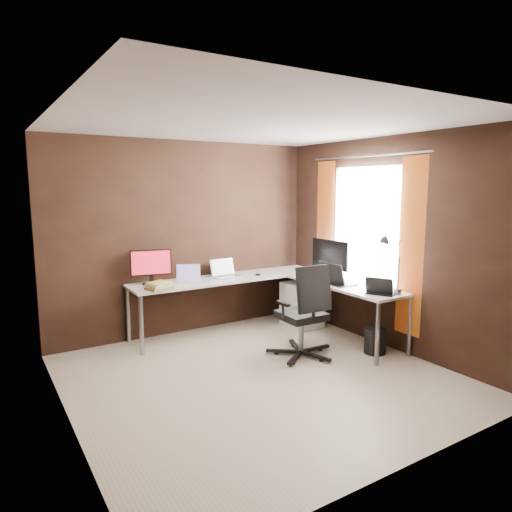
{
  "coord_description": "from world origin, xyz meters",
  "views": [
    {
      "loc": [
        -2.36,
        -3.7,
        1.92
      ],
      "look_at": [
        0.55,
        0.95,
        1.08
      ],
      "focal_mm": 32.0,
      "sensor_mm": 36.0,
      "label": 1
    }
  ],
  "objects_px": {
    "laptop_black_big": "(336,279)",
    "drawer_pedestal": "(302,305)",
    "monitor_left": "(151,265)",
    "laptop_white": "(188,277)",
    "laptop_silver": "(224,273)",
    "wastebasket": "(375,341)",
    "laptop_black_small": "(380,290)",
    "office_chair": "(303,330)",
    "desk_lamp": "(390,257)",
    "book_stack": "(159,286)",
    "monitor_right": "(330,256)"
  },
  "relations": [
    {
      "from": "drawer_pedestal",
      "to": "laptop_black_big",
      "type": "bearing_deg",
      "value": -93.57
    },
    {
      "from": "book_stack",
      "to": "desk_lamp",
      "type": "height_order",
      "value": "desk_lamp"
    },
    {
      "from": "monitor_left",
      "to": "laptop_white",
      "type": "bearing_deg",
      "value": 4.61
    },
    {
      "from": "drawer_pedestal",
      "to": "desk_lamp",
      "type": "distance_m",
      "value": 1.67
    },
    {
      "from": "drawer_pedestal",
      "to": "laptop_black_small",
      "type": "relative_size",
      "value": 1.64
    },
    {
      "from": "office_chair",
      "to": "wastebasket",
      "type": "relative_size",
      "value": 3.73
    },
    {
      "from": "monitor_right",
      "to": "wastebasket",
      "type": "distance_m",
      "value": 1.24
    },
    {
      "from": "laptop_black_big",
      "to": "laptop_black_small",
      "type": "height_order",
      "value": "laptop_black_big"
    },
    {
      "from": "laptop_silver",
      "to": "desk_lamp",
      "type": "height_order",
      "value": "desk_lamp"
    },
    {
      "from": "laptop_white",
      "to": "laptop_black_small",
      "type": "xyz_separation_m",
      "value": [
        1.52,
        -1.8,
        -0.0
      ]
    },
    {
      "from": "book_stack",
      "to": "wastebasket",
      "type": "distance_m",
      "value": 2.59
    },
    {
      "from": "laptop_black_big",
      "to": "book_stack",
      "type": "distance_m",
      "value": 2.13
    },
    {
      "from": "monitor_right",
      "to": "drawer_pedestal",
      "type": "bearing_deg",
      "value": 13.41
    },
    {
      "from": "laptop_white",
      "to": "laptop_black_big",
      "type": "height_order",
      "value": "laptop_black_big"
    },
    {
      "from": "wastebasket",
      "to": "monitor_left",
      "type": "bearing_deg",
      "value": 139.38
    },
    {
      "from": "monitor_left",
      "to": "laptop_black_big",
      "type": "bearing_deg",
      "value": -19.53
    },
    {
      "from": "monitor_left",
      "to": "office_chair",
      "type": "bearing_deg",
      "value": -35.51
    },
    {
      "from": "desk_lamp",
      "to": "laptop_white",
      "type": "bearing_deg",
      "value": 144.65
    },
    {
      "from": "drawer_pedestal",
      "to": "laptop_black_small",
      "type": "bearing_deg",
      "value": -89.89
    },
    {
      "from": "drawer_pedestal",
      "to": "desk_lamp",
      "type": "bearing_deg",
      "value": -86.04
    },
    {
      "from": "office_chair",
      "to": "book_stack",
      "type": "bearing_deg",
      "value": 141.98
    },
    {
      "from": "laptop_black_big",
      "to": "office_chair",
      "type": "xyz_separation_m",
      "value": [
        -0.66,
        -0.2,
        -0.47
      ]
    },
    {
      "from": "laptop_silver",
      "to": "book_stack",
      "type": "height_order",
      "value": "laptop_silver"
    },
    {
      "from": "laptop_white",
      "to": "laptop_black_small",
      "type": "height_order",
      "value": "laptop_white"
    },
    {
      "from": "laptop_silver",
      "to": "laptop_black_big",
      "type": "relative_size",
      "value": 0.85
    },
    {
      "from": "monitor_left",
      "to": "laptop_silver",
      "type": "relative_size",
      "value": 1.38
    },
    {
      "from": "laptop_white",
      "to": "desk_lamp",
      "type": "height_order",
      "value": "desk_lamp"
    },
    {
      "from": "monitor_left",
      "to": "laptop_black_big",
      "type": "distance_m",
      "value": 2.27
    },
    {
      "from": "laptop_silver",
      "to": "book_stack",
      "type": "relative_size",
      "value": 1.1
    },
    {
      "from": "book_stack",
      "to": "monitor_left",
      "type": "bearing_deg",
      "value": 86.1
    },
    {
      "from": "drawer_pedestal",
      "to": "laptop_black_big",
      "type": "relative_size",
      "value": 1.45
    },
    {
      "from": "laptop_black_small",
      "to": "office_chair",
      "type": "bearing_deg",
      "value": 27.96
    },
    {
      "from": "laptop_silver",
      "to": "wastebasket",
      "type": "height_order",
      "value": "laptop_silver"
    },
    {
      "from": "drawer_pedestal",
      "to": "book_stack",
      "type": "relative_size",
      "value": 1.88
    },
    {
      "from": "drawer_pedestal",
      "to": "wastebasket",
      "type": "bearing_deg",
      "value": -86.89
    },
    {
      "from": "monitor_left",
      "to": "office_chair",
      "type": "relative_size",
      "value": 0.45
    },
    {
      "from": "laptop_white",
      "to": "desk_lamp",
      "type": "relative_size",
      "value": 0.56
    },
    {
      "from": "laptop_black_small",
      "to": "laptop_white",
      "type": "bearing_deg",
      "value": 11.65
    },
    {
      "from": "laptop_black_small",
      "to": "office_chair",
      "type": "xyz_separation_m",
      "value": [
        -0.7,
        0.47,
        -0.46
      ]
    },
    {
      "from": "monitor_right",
      "to": "desk_lamp",
      "type": "distance_m",
      "value": 1.04
    },
    {
      "from": "laptop_black_big",
      "to": "office_chair",
      "type": "relative_size",
      "value": 0.39
    },
    {
      "from": "laptop_black_big",
      "to": "drawer_pedestal",
      "type": "bearing_deg",
      "value": -2.74
    },
    {
      "from": "wastebasket",
      "to": "book_stack",
      "type": "bearing_deg",
      "value": 145.14
    },
    {
      "from": "laptop_black_small",
      "to": "book_stack",
      "type": "xyz_separation_m",
      "value": [
        -2.0,
        1.54,
        -0.0
      ]
    },
    {
      "from": "monitor_right",
      "to": "laptop_silver",
      "type": "distance_m",
      "value": 1.41
    },
    {
      "from": "book_stack",
      "to": "office_chair",
      "type": "height_order",
      "value": "office_chair"
    },
    {
      "from": "laptop_black_big",
      "to": "office_chair",
      "type": "distance_m",
      "value": 0.84
    },
    {
      "from": "laptop_white",
      "to": "wastebasket",
      "type": "bearing_deg",
      "value": -20.26
    },
    {
      "from": "monitor_right",
      "to": "desk_lamp",
      "type": "relative_size",
      "value": 0.94
    },
    {
      "from": "laptop_white",
      "to": "laptop_black_big",
      "type": "distance_m",
      "value": 1.85
    }
  ]
}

